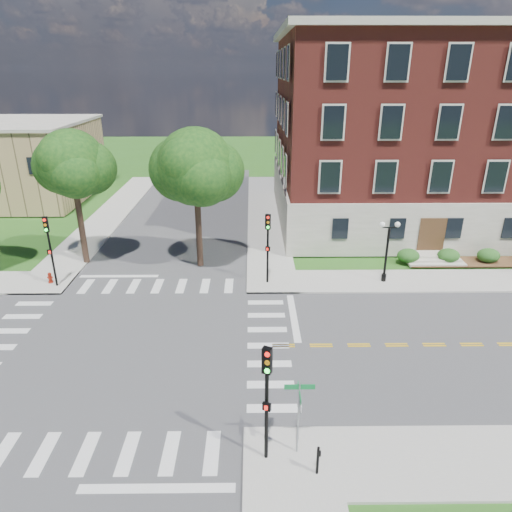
{
  "coord_description": "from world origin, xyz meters",
  "views": [
    {
      "loc": [
        6.34,
        -20.42,
        13.56
      ],
      "look_at": [
        6.6,
        4.72,
        3.2
      ],
      "focal_mm": 32.0,
      "sensor_mm": 36.0,
      "label": 1
    }
  ],
  "objects_px": {
    "street_sign_pole": "(299,405)",
    "fire_hydrant": "(50,278)",
    "push_button_post": "(318,459)",
    "traffic_signal_ne": "(268,240)",
    "traffic_signal_nw": "(49,243)",
    "twin_lamp_west": "(387,248)",
    "traffic_signal_se": "(267,390)"
  },
  "relations": [
    {
      "from": "street_sign_pole",
      "to": "fire_hydrant",
      "type": "height_order",
      "value": "street_sign_pole"
    },
    {
      "from": "push_button_post",
      "to": "fire_hydrant",
      "type": "distance_m",
      "value": 22.53
    },
    {
      "from": "street_sign_pole",
      "to": "traffic_signal_ne",
      "type": "bearing_deg",
      "value": 92.44
    },
    {
      "from": "traffic_signal_nw",
      "to": "fire_hydrant",
      "type": "xyz_separation_m",
      "value": [
        -0.6,
        0.46,
        -2.72
      ]
    },
    {
      "from": "traffic_signal_nw",
      "to": "twin_lamp_west",
      "type": "height_order",
      "value": "traffic_signal_nw"
    },
    {
      "from": "traffic_signal_ne",
      "to": "street_sign_pole",
      "type": "relative_size",
      "value": 1.55
    },
    {
      "from": "traffic_signal_ne",
      "to": "push_button_post",
      "type": "distance_m",
      "value": 16.08
    },
    {
      "from": "traffic_signal_nw",
      "to": "push_button_post",
      "type": "distance_m",
      "value": 21.91
    },
    {
      "from": "traffic_signal_nw",
      "to": "fire_hydrant",
      "type": "bearing_deg",
      "value": 142.59
    },
    {
      "from": "traffic_signal_nw",
      "to": "fire_hydrant",
      "type": "height_order",
      "value": "traffic_signal_nw"
    },
    {
      "from": "fire_hydrant",
      "to": "street_sign_pole",
      "type": "bearing_deg",
      "value": -44.17
    },
    {
      "from": "traffic_signal_nw",
      "to": "twin_lamp_west",
      "type": "bearing_deg",
      "value": 1.34
    },
    {
      "from": "traffic_signal_se",
      "to": "push_button_post",
      "type": "distance_m",
      "value": 3.09
    },
    {
      "from": "push_button_post",
      "to": "street_sign_pole",
      "type": "bearing_deg",
      "value": 121.0
    },
    {
      "from": "twin_lamp_west",
      "to": "traffic_signal_se",
      "type": "bearing_deg",
      "value": -119.2
    },
    {
      "from": "street_sign_pole",
      "to": "traffic_signal_nw",
      "type": "bearing_deg",
      "value": 135.58
    },
    {
      "from": "traffic_signal_nw",
      "to": "push_button_post",
      "type": "relative_size",
      "value": 4.0
    },
    {
      "from": "twin_lamp_west",
      "to": "traffic_signal_ne",
      "type": "bearing_deg",
      "value": -179.07
    },
    {
      "from": "traffic_signal_nw",
      "to": "street_sign_pole",
      "type": "xyz_separation_m",
      "value": [
        14.73,
        -14.43,
        -0.88
      ]
    },
    {
      "from": "twin_lamp_west",
      "to": "street_sign_pole",
      "type": "distance_m",
      "value": 16.64
    },
    {
      "from": "fire_hydrant",
      "to": "traffic_signal_ne",
      "type": "bearing_deg",
      "value": -0.28
    },
    {
      "from": "traffic_signal_ne",
      "to": "twin_lamp_west",
      "type": "xyz_separation_m",
      "value": [
        7.95,
        0.13,
        -0.66
      ]
    },
    {
      "from": "traffic_signal_ne",
      "to": "traffic_signal_se",
      "type": "bearing_deg",
      "value": -92.09
    },
    {
      "from": "traffic_signal_nw",
      "to": "street_sign_pole",
      "type": "relative_size",
      "value": 1.55
    },
    {
      "from": "traffic_signal_se",
      "to": "fire_hydrant",
      "type": "distance_m",
      "value": 20.9
    },
    {
      "from": "traffic_signal_ne",
      "to": "fire_hydrant",
      "type": "distance_m",
      "value": 14.94
    },
    {
      "from": "traffic_signal_ne",
      "to": "twin_lamp_west",
      "type": "distance_m",
      "value": 7.97
    },
    {
      "from": "street_sign_pole",
      "to": "push_button_post",
      "type": "relative_size",
      "value": 2.58
    },
    {
      "from": "twin_lamp_west",
      "to": "street_sign_pole",
      "type": "height_order",
      "value": "twin_lamp_west"
    },
    {
      "from": "traffic_signal_ne",
      "to": "traffic_signal_nw",
      "type": "distance_m",
      "value": 14.1
    },
    {
      "from": "push_button_post",
      "to": "fire_hydrant",
      "type": "relative_size",
      "value": 1.6
    },
    {
      "from": "traffic_signal_nw",
      "to": "fire_hydrant",
      "type": "relative_size",
      "value": 6.4
    }
  ]
}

